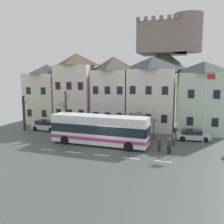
% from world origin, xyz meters
% --- Properties ---
extents(ground_plane, '(40.00, 60.00, 0.07)m').
position_xyz_m(ground_plane, '(0.00, -0.00, -0.03)').
color(ground_plane, '#49504E').
extents(townhouse_00, '(5.34, 6.55, 9.65)m').
position_xyz_m(townhouse_00, '(-14.88, 12.24, 4.83)').
color(townhouse_00, beige).
rests_on(townhouse_00, ground_plane).
extents(townhouse_01, '(5.58, 5.33, 11.25)m').
position_xyz_m(townhouse_01, '(-9.10, 11.63, 5.62)').
color(townhouse_01, silver).
rests_on(townhouse_01, ground_plane).
extents(townhouse_02, '(5.38, 5.78, 10.64)m').
position_xyz_m(townhouse_02, '(-3.07, 11.86, 5.32)').
color(townhouse_02, silver).
rests_on(townhouse_02, ground_plane).
extents(townhouse_03, '(6.52, 6.33, 10.52)m').
position_xyz_m(townhouse_03, '(2.74, 12.13, 5.26)').
color(townhouse_03, silver).
rests_on(townhouse_03, ground_plane).
extents(townhouse_04, '(6.03, 5.60, 9.69)m').
position_xyz_m(townhouse_04, '(9.70, 11.77, 4.84)').
color(townhouse_04, silver).
rests_on(townhouse_04, ground_plane).
extents(hilltop_castle, '(34.67, 34.67, 20.58)m').
position_xyz_m(hilltop_castle, '(1.89, 34.37, 7.46)').
color(hilltop_castle, '#5A684A').
rests_on(hilltop_castle, ground_plane).
extents(transit_bus, '(11.24, 2.97, 3.35)m').
position_xyz_m(transit_bus, '(-1.48, 1.41, 1.69)').
color(transit_bus, white).
rests_on(transit_bus, ground_plane).
extents(bus_shelter, '(3.60, 3.60, 3.49)m').
position_xyz_m(bus_shelter, '(2.23, 5.05, 2.92)').
color(bus_shelter, '#473D33').
rests_on(bus_shelter, ground_plane).
extents(parked_car_00, '(4.40, 2.08, 1.38)m').
position_xyz_m(parked_car_00, '(-6.58, 7.39, 0.68)').
color(parked_car_00, '#315333').
rests_on(parked_car_00, ground_plane).
extents(parked_car_01, '(4.13, 2.02, 1.43)m').
position_xyz_m(parked_car_01, '(-11.47, 6.21, 0.70)').
color(parked_car_01, silver).
rests_on(parked_car_01, ground_plane).
extents(parked_car_02, '(4.09, 2.25, 1.26)m').
position_xyz_m(parked_car_02, '(8.56, 6.78, 0.62)').
color(parked_car_02, silver).
rests_on(parked_car_02, ground_plane).
extents(pedestrian_00, '(0.31, 0.30, 1.62)m').
position_xyz_m(pedestrian_00, '(2.46, 3.57, 0.90)').
color(pedestrian_00, '#2D2D38').
rests_on(pedestrian_00, ground_plane).
extents(pedestrian_01, '(0.35, 0.35, 1.47)m').
position_xyz_m(pedestrian_01, '(6.51, 3.64, 0.83)').
color(pedestrian_01, '#38332D').
rests_on(pedestrian_01, ground_plane).
extents(pedestrian_02, '(0.30, 0.30, 1.46)m').
position_xyz_m(pedestrian_02, '(5.28, 0.93, 0.78)').
color(pedestrian_02, '#2D2D38').
rests_on(pedestrian_02, ground_plane).
extents(pedestrian_03, '(0.38, 0.35, 1.63)m').
position_xyz_m(pedestrian_03, '(6.31, 0.40, 0.89)').
color(pedestrian_03, black).
rests_on(pedestrian_03, ground_plane).
extents(public_bench, '(1.68, 0.48, 0.87)m').
position_xyz_m(public_bench, '(0.76, 7.34, 0.47)').
color(public_bench, brown).
rests_on(public_bench, ground_plane).
extents(flagpole, '(0.95, 0.10, 7.99)m').
position_xyz_m(flagpole, '(9.77, 5.09, 4.57)').
color(flagpole, silver).
rests_on(flagpole, ground_plane).
extents(bare_tree_00, '(1.65, 1.29, 4.94)m').
position_xyz_m(bare_tree_00, '(-14.38, 5.24, 2.56)').
color(bare_tree_00, '#382D28').
rests_on(bare_tree_00, ground_plane).
extents(bare_tree_01, '(1.33, 1.80, 5.77)m').
position_xyz_m(bare_tree_01, '(-7.24, 4.44, 2.98)').
color(bare_tree_01, brown).
rests_on(bare_tree_01, ground_plane).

